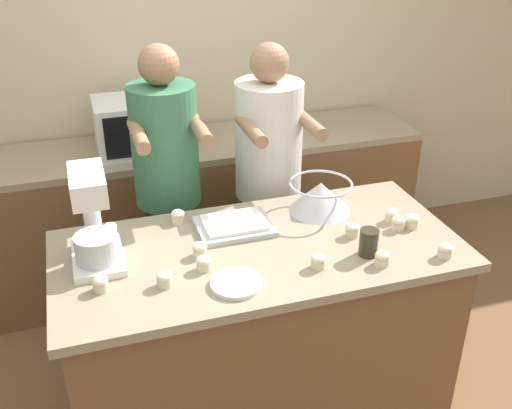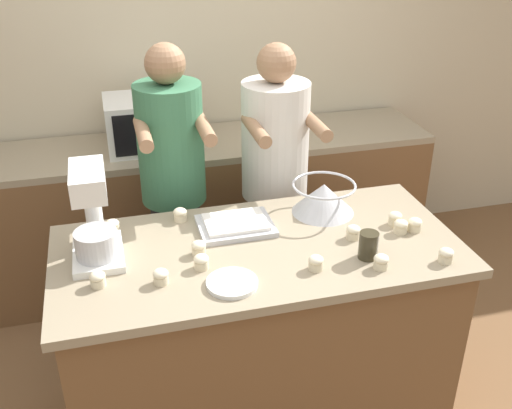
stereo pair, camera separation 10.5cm
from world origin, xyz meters
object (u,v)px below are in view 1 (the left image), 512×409
at_px(drinking_glass, 369,243).
at_px(cupcake_10, 392,215).
at_px(cupcake_0, 412,221).
at_px(cupcake_11, 200,249).
at_px(cupcake_12, 398,223).
at_px(cupcake_1, 445,250).
at_px(cupcake_4, 204,263).
at_px(cupcake_5, 100,283).
at_px(cupcake_7, 352,230).
at_px(baking_tray, 234,225).
at_px(cupcake_3, 382,258).
at_px(person_left, 169,200).
at_px(person_right, 268,190).
at_px(cupcake_9, 110,229).
at_px(stand_mixer, 93,223).
at_px(microwave_oven, 140,124).
at_px(cupcake_8, 178,216).
at_px(cupcake_6, 164,279).
at_px(mixing_bowl, 320,196).
at_px(cupcake_2, 318,261).
at_px(small_plate, 236,284).

bearing_deg(drinking_glass, cupcake_10, 43.64).
bearing_deg(cupcake_0, drinking_glass, -153.13).
distance_m(cupcake_11, cupcake_12, 0.88).
height_order(cupcake_1, cupcake_4, same).
height_order(cupcake_5, cupcake_7, same).
relative_size(baking_tray, cupcake_10, 5.29).
xyz_separation_m(drinking_glass, cupcake_3, (0.02, -0.09, -0.03)).
bearing_deg(person_left, person_right, 0.04).
xyz_separation_m(person_left, cupcake_9, (-0.32, -0.40, 0.10)).
relative_size(person_right, cupcake_1, 26.44).
height_order(stand_mixer, cupcake_4, stand_mixer).
bearing_deg(person_right, cupcake_10, -60.84).
bearing_deg(stand_mixer, microwave_oven, 74.04).
bearing_deg(cupcake_3, cupcake_11, 157.13).
bearing_deg(cupcake_8, cupcake_6, -106.94).
bearing_deg(microwave_oven, cupcake_6, -94.70).
xyz_separation_m(cupcake_0, cupcake_3, (-0.27, -0.23, 0.00)).
bearing_deg(mixing_bowl, microwave_oven, 122.25).
distance_m(cupcake_2, cupcake_8, 0.70).
distance_m(mixing_bowl, microwave_oven, 1.27).
xyz_separation_m(person_left, cupcake_12, (0.89, -0.73, 0.10)).
xyz_separation_m(microwave_oven, cupcake_10, (0.94, -1.27, -0.10)).
bearing_deg(cupcake_12, cupcake_7, 178.06).
height_order(mixing_bowl, drinking_glass, mixing_bowl).
xyz_separation_m(mixing_bowl, cupcake_12, (0.26, -0.27, -0.04)).
xyz_separation_m(mixing_bowl, cupcake_11, (-0.62, -0.22, -0.04)).
xyz_separation_m(small_plate, cupcake_5, (-0.49, 0.12, 0.02)).
xyz_separation_m(cupcake_9, cupcake_12, (1.21, -0.32, 0.00)).
distance_m(mixing_bowl, cupcake_12, 0.38).
distance_m(person_right, cupcake_2, 0.92).
xyz_separation_m(cupcake_2, cupcake_8, (-0.46, 0.53, 0.00)).
bearing_deg(cupcake_7, cupcake_3, -86.43).
height_order(stand_mixer, mixing_bowl, stand_mixer).
bearing_deg(cupcake_11, stand_mixer, 168.22).
bearing_deg(cupcake_6, baking_tray, 42.38).
xyz_separation_m(person_left, cupcake_3, (0.69, -0.96, 0.10)).
bearing_deg(cupcake_11, cupcake_2, -28.09).
height_order(small_plate, cupcake_3, cupcake_3).
bearing_deg(cupcake_8, person_right, 33.88).
bearing_deg(baking_tray, cupcake_11, -138.82).
bearing_deg(cupcake_0, cupcake_5, -177.01).
bearing_deg(stand_mixer, cupcake_10, -2.76).
bearing_deg(cupcake_7, cupcake_11, 176.22).
height_order(stand_mixer, baking_tray, stand_mixer).
distance_m(microwave_oven, cupcake_9, 1.06).
relative_size(stand_mixer, cupcake_12, 6.46).
height_order(small_plate, cupcake_4, cupcake_4).
height_order(drinking_glass, cupcake_8, drinking_glass).
relative_size(cupcake_7, cupcake_9, 1.00).
distance_m(small_plate, cupcake_0, 0.89).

